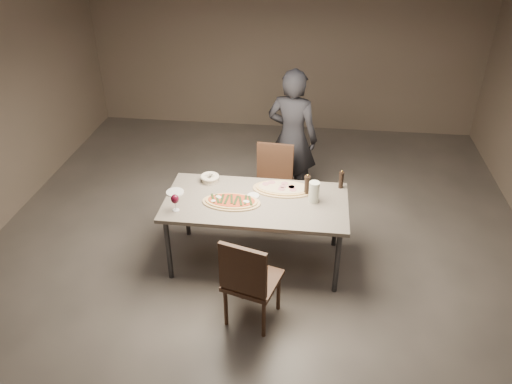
# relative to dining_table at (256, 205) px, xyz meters

# --- Properties ---
(room) EXTENTS (7.00, 7.00, 7.00)m
(room) POSITION_rel_dining_table_xyz_m (0.00, 0.00, 0.71)
(room) COLOR #5E5751
(room) RESTS_ON ground
(dining_table) EXTENTS (1.80, 0.90, 0.75)m
(dining_table) POSITION_rel_dining_table_xyz_m (0.00, 0.00, 0.00)
(dining_table) COLOR slate
(dining_table) RESTS_ON ground
(zucchini_pizza) EXTENTS (0.57, 0.32, 0.05)m
(zucchini_pizza) POSITION_rel_dining_table_xyz_m (-0.23, -0.07, 0.07)
(zucchini_pizza) COLOR tan
(zucchini_pizza) RESTS_ON dining_table
(ham_pizza) EXTENTS (0.62, 0.34, 0.04)m
(ham_pizza) POSITION_rel_dining_table_xyz_m (0.25, 0.24, 0.07)
(ham_pizza) COLOR tan
(ham_pizza) RESTS_ON dining_table
(bread_basket) EXTENTS (0.20, 0.20, 0.07)m
(bread_basket) POSITION_rel_dining_table_xyz_m (-0.53, 0.32, 0.10)
(bread_basket) COLOR beige
(bread_basket) RESTS_ON dining_table
(oil_dish) EXTENTS (0.12, 0.12, 0.01)m
(oil_dish) POSITION_rel_dining_table_xyz_m (-0.04, 0.08, 0.06)
(oil_dish) COLOR white
(oil_dish) RESTS_ON dining_table
(pepper_mill_left) EXTENTS (0.05, 0.05, 0.20)m
(pepper_mill_left) POSITION_rel_dining_table_xyz_m (0.83, 0.35, 0.15)
(pepper_mill_left) COLOR black
(pepper_mill_left) RESTS_ON dining_table
(pepper_mill_right) EXTENTS (0.06, 0.06, 0.23)m
(pepper_mill_right) POSITION_rel_dining_table_xyz_m (0.49, 0.18, 0.17)
(pepper_mill_right) COLOR black
(pepper_mill_right) RESTS_ON dining_table
(carafe) EXTENTS (0.10, 0.10, 0.22)m
(carafe) POSITION_rel_dining_table_xyz_m (0.56, 0.06, 0.16)
(carafe) COLOR silver
(carafe) RESTS_ON dining_table
(wine_glass) EXTENTS (0.08, 0.08, 0.17)m
(wine_glass) POSITION_rel_dining_table_xyz_m (-0.74, -0.26, 0.18)
(wine_glass) COLOR silver
(wine_glass) RESTS_ON dining_table
(side_plate) EXTENTS (0.18, 0.18, 0.01)m
(side_plate) POSITION_rel_dining_table_xyz_m (-0.83, 0.05, 0.06)
(side_plate) COLOR white
(side_plate) RESTS_ON dining_table
(chair_near) EXTENTS (0.55, 0.55, 0.94)m
(chair_near) POSITION_rel_dining_table_xyz_m (0.04, -0.89, -0.17)
(chair_near) COLOR #3F271A
(chair_near) RESTS_ON ground
(chair_far) EXTENTS (0.47, 0.47, 0.93)m
(chair_far) POSITION_rel_dining_table_xyz_m (0.10, 0.81, -0.17)
(chair_far) COLOR #3F271A
(chair_far) RESTS_ON ground
(diner) EXTENTS (0.70, 0.56, 1.69)m
(diner) POSITION_rel_dining_table_xyz_m (0.27, 1.27, 0.15)
(diner) COLOR black
(diner) RESTS_ON ground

